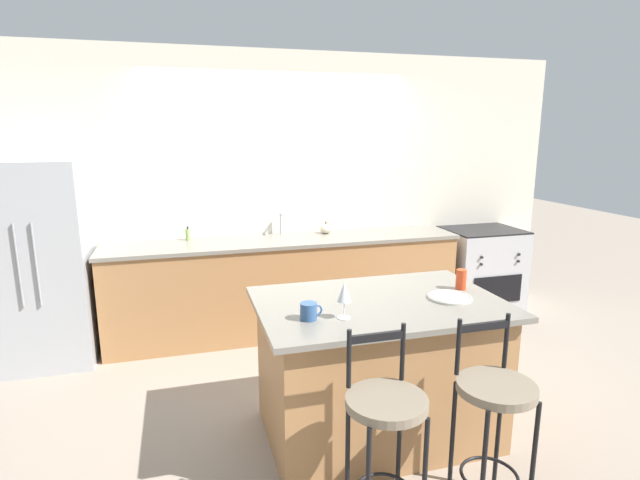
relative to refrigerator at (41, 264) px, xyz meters
The scene contains 15 objects.
ground_plane 2.30m from the refrigerator, ahead, with size 18.00×18.00×0.00m, color gray.
wall_back 2.20m from the refrigerator, 10.00° to the left, with size 6.00×0.07×2.70m.
back_counter 2.15m from the refrigerator, ahead, with size 3.38×0.65×0.94m.
sink_faucet 2.13m from the refrigerator, ahead, with size 0.02×0.13×0.22m.
kitchen_island 2.95m from the refrigerator, 37.58° to the right, with size 1.53×1.02×0.91m.
refrigerator is the anchor object (origin of this frame).
oven_range 4.28m from the refrigerator, ahead, with size 0.78×0.66×0.92m.
bar_stool_near 3.28m from the refrigerator, 51.71° to the right, with size 0.39×0.39×1.03m.
bar_stool_far 3.68m from the refrigerator, 44.91° to the right, with size 0.39×0.39×1.03m.
dinner_plate 3.33m from the refrigerator, 33.94° to the right, with size 0.28×0.28×0.02m.
wine_glass 2.84m from the refrigerator, 44.82° to the right, with size 0.08×0.08×0.21m.
coffee_mug 2.67m from the refrigerator, 47.25° to the right, with size 0.13×0.10×0.10m.
tumbler_cup 3.39m from the refrigerator, 30.28° to the right, with size 0.07×0.07×0.13m.
pumpkin_decoration 2.56m from the refrigerator, ahead, with size 0.12×0.12×0.12m.
soap_bottle 1.24m from the refrigerator, 11.45° to the left, with size 0.05×0.05×0.13m.
Camera 1 is at (-0.96, -4.22, 1.96)m, focal length 28.00 mm.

